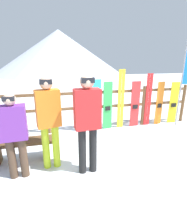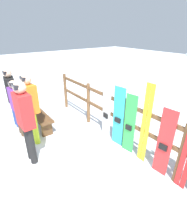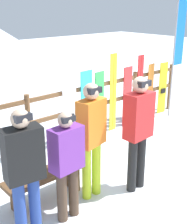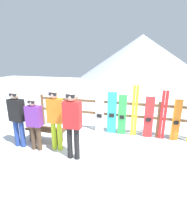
% 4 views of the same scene
% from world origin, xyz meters
% --- Properties ---
extents(ground_plane, '(40.00, 40.00, 0.00)m').
position_xyz_m(ground_plane, '(0.00, 0.00, 0.00)').
color(ground_plane, white).
extents(fence, '(5.96, 0.10, 1.25)m').
position_xyz_m(fence, '(0.00, 1.83, 0.75)').
color(fence, brown).
rests_on(fence, ground).
extents(bench, '(1.29, 0.36, 0.46)m').
position_xyz_m(bench, '(-1.99, 0.47, 0.34)').
color(bench, brown).
rests_on(bench, ground).
extents(person_red, '(0.46, 0.26, 1.82)m').
position_xyz_m(person_red, '(-0.75, -0.20, 1.06)').
color(person_red, black).
rests_on(person_red, ground).
extents(person_purple, '(0.45, 0.27, 1.54)m').
position_xyz_m(person_purple, '(-1.99, -0.06, 0.88)').
color(person_purple, '#4C3828').
rests_on(person_purple, ground).
extents(person_orange, '(0.46, 0.31, 1.77)m').
position_xyz_m(person_orange, '(-1.41, 0.12, 1.04)').
color(person_orange, '#B7D826').
rests_on(person_orange, ground).
extents(person_black, '(0.49, 0.32, 1.70)m').
position_xyz_m(person_black, '(-2.59, -0.03, 0.99)').
color(person_black, navy).
rests_on(person_black, ground).
extents(snowboard_white, '(0.32, 0.07, 1.37)m').
position_xyz_m(snowboard_white, '(-0.55, 1.77, 0.68)').
color(snowboard_white, white).
rests_on(snowboard_white, ground).
extents(snowboard_cyan, '(0.32, 0.08, 1.50)m').
position_xyz_m(snowboard_cyan, '(-0.11, 1.77, 0.75)').
color(snowboard_cyan, '#2DBFCC').
rests_on(snowboard_cyan, ground).
extents(snowboard_green, '(0.28, 0.09, 1.43)m').
position_xyz_m(snowboard_green, '(0.26, 1.77, 0.71)').
color(snowboard_green, green).
rests_on(snowboard_green, ground).
extents(ski_pair_yellow, '(0.20, 0.02, 1.77)m').
position_xyz_m(ski_pair_yellow, '(0.67, 1.77, 0.89)').
color(ski_pair_yellow, yellow).
rests_on(ski_pair_yellow, ground).
extents(snowboard_red, '(0.29, 0.07, 1.42)m').
position_xyz_m(snowboard_red, '(1.15, 1.77, 0.71)').
color(snowboard_red, red).
rests_on(snowboard_red, ground).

